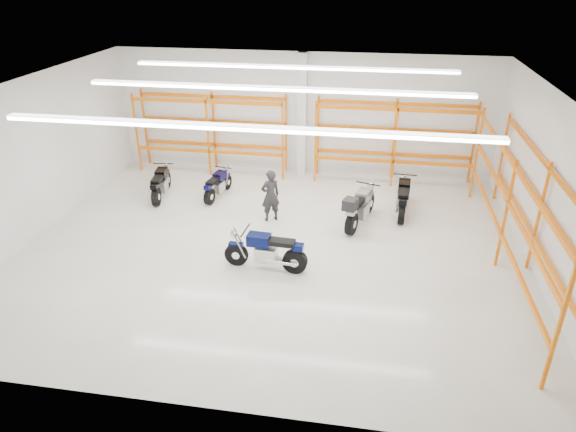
% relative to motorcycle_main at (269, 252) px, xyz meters
% --- Properties ---
extents(ground, '(14.00, 14.00, 0.00)m').
position_rel_motorcycle_main_xyz_m(ground, '(-0.12, 1.17, -0.52)').
color(ground, beige).
rests_on(ground, ground).
extents(room_shell, '(14.02, 12.02, 4.51)m').
position_rel_motorcycle_main_xyz_m(room_shell, '(-0.12, 1.19, 2.76)').
color(room_shell, silver).
rests_on(room_shell, ground).
extents(motorcycle_main, '(2.25, 0.75, 1.11)m').
position_rel_motorcycle_main_xyz_m(motorcycle_main, '(0.00, 0.00, 0.00)').
color(motorcycle_main, black).
rests_on(motorcycle_main, ground).
extents(motorcycle_back_a, '(0.70, 2.11, 1.04)m').
position_rel_motorcycle_main_xyz_m(motorcycle_back_a, '(-4.57, 3.94, -0.03)').
color(motorcycle_back_a, black).
rests_on(motorcycle_back_a, ground).
extents(motorcycle_back_b, '(0.71, 1.89, 0.93)m').
position_rel_motorcycle_main_xyz_m(motorcycle_back_b, '(-2.66, 4.24, -0.08)').
color(motorcycle_back_b, black).
rests_on(motorcycle_back_b, ground).
extents(motorcycle_back_c, '(1.08, 2.37, 1.24)m').
position_rel_motorcycle_main_xyz_m(motorcycle_back_c, '(2.21, 2.90, 0.08)').
color(motorcycle_back_c, black).
rests_on(motorcycle_back_c, ground).
extents(motorcycle_back_d, '(0.76, 2.29, 1.12)m').
position_rel_motorcycle_main_xyz_m(motorcycle_back_d, '(3.57, 3.97, 0.01)').
color(motorcycle_back_d, black).
rests_on(motorcycle_back_d, ground).
extents(standing_man, '(0.73, 0.66, 1.67)m').
position_rel_motorcycle_main_xyz_m(standing_man, '(-0.52, 2.85, 0.32)').
color(standing_man, black).
rests_on(standing_man, ground).
extents(structural_column, '(0.32, 0.32, 4.50)m').
position_rel_motorcycle_main_xyz_m(structural_column, '(-0.12, 6.99, 1.73)').
color(structural_column, white).
rests_on(structural_column, ground).
extents(pallet_racking_back_left, '(5.67, 0.87, 3.00)m').
position_rel_motorcycle_main_xyz_m(pallet_racking_back_left, '(-3.52, 6.65, 1.27)').
color(pallet_racking_back_left, '#DA4B00').
rests_on(pallet_racking_back_left, ground).
extents(pallet_racking_back_right, '(5.67, 0.87, 3.00)m').
position_rel_motorcycle_main_xyz_m(pallet_racking_back_right, '(3.28, 6.65, 1.27)').
color(pallet_racking_back_right, '#DA4B00').
rests_on(pallet_racking_back_right, ground).
extents(pallet_racking_side, '(0.87, 9.07, 3.00)m').
position_rel_motorcycle_main_xyz_m(pallet_racking_side, '(6.36, 1.17, 1.30)').
color(pallet_racking_side, '#DA4B00').
rests_on(pallet_racking_side, ground).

